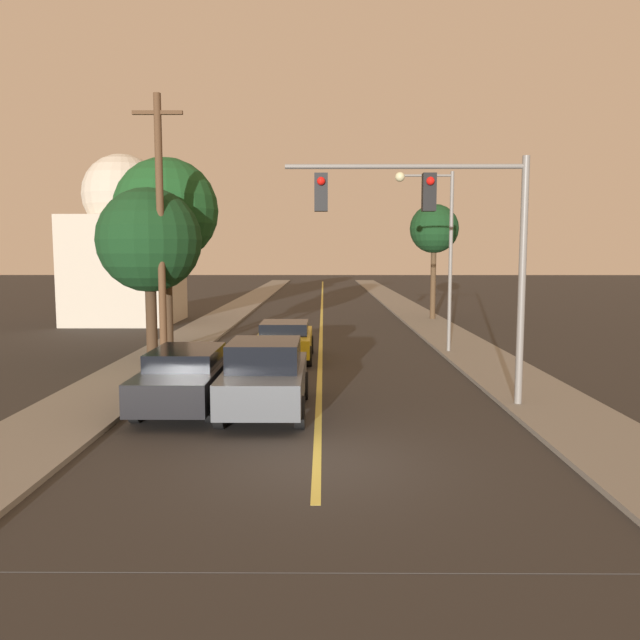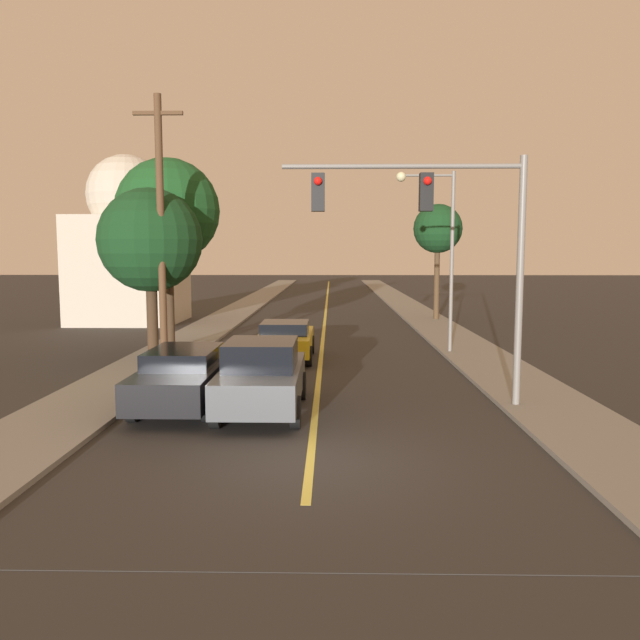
{
  "view_description": "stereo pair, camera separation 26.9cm",
  "coord_description": "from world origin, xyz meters",
  "views": [
    {
      "loc": [
        0.12,
        -11.1,
        3.82
      ],
      "look_at": [
        0.0,
        9.65,
        1.6
      ],
      "focal_mm": 35.0,
      "sensor_mm": 36.0,
      "label": 1
    },
    {
      "loc": [
        0.39,
        -11.1,
        3.82
      ],
      "look_at": [
        0.0,
        9.65,
        1.6
      ],
      "focal_mm": 35.0,
      "sensor_mm": 36.0,
      "label": 2
    }
  ],
  "objects": [
    {
      "name": "tree_left_far",
      "position": [
        -5.86,
        12.81,
        5.43
      ],
      "size": [
        3.94,
        3.94,
        7.3
      ],
      "color": "#3D2B1C",
      "rests_on": "ground"
    },
    {
      "name": "sidewalk_left",
      "position": [
        -5.8,
        36.0,
        0.06
      ],
      "size": [
        2.5,
        80.0,
        0.12
      ],
      "color": "gray",
      "rests_on": "ground"
    },
    {
      "name": "domed_building_left",
      "position": [
        -10.81,
        23.3,
        4.2
      ],
      "size": [
        5.53,
        5.53,
        9.17
      ],
      "color": "#BCB29E",
      "rests_on": "ground"
    },
    {
      "name": "tree_right_near",
      "position": [
        6.33,
        24.26,
        5.15
      ],
      "size": [
        2.74,
        2.74,
        6.46
      ],
      "color": "#4C3823",
      "rests_on": "ground"
    },
    {
      "name": "sidewalk_right",
      "position": [
        5.8,
        36.0,
        0.06
      ],
      "size": [
        2.5,
        80.0,
        0.12
      ],
      "color": "gray",
      "rests_on": "ground"
    },
    {
      "name": "traffic_signal_mast",
      "position": [
        3.02,
        4.07,
        4.48
      ],
      "size": [
        5.84,
        0.42,
        6.02
      ],
      "color": "slate",
      "rests_on": "ground"
    },
    {
      "name": "road_surface",
      "position": [
        0.0,
        36.0,
        0.01
      ],
      "size": [
        9.09,
        80.0,
        0.01
      ],
      "color": "#2D2B28",
      "rests_on": "ground"
    },
    {
      "name": "car_near_lane_front",
      "position": [
        -1.27,
        3.54,
        0.89
      ],
      "size": [
        1.97,
        4.44,
        1.77
      ],
      "color": "#474C51",
      "rests_on": "ground"
    },
    {
      "name": "car_outer_lane_front",
      "position": [
        -3.27,
        4.26,
        0.78
      ],
      "size": [
        1.93,
        5.19,
        1.48
      ],
      "color": "black",
      "rests_on": "ground"
    },
    {
      "name": "car_near_lane_second",
      "position": [
        -1.27,
        11.08,
        0.75
      ],
      "size": [
        2.0,
        4.33,
        1.4
      ],
      "color": "gold",
      "rests_on": "ground"
    },
    {
      "name": "ground_plane",
      "position": [
        0.0,
        0.0,
        0.0
      ],
      "size": [
        200.0,
        200.0,
        0.0
      ],
      "primitive_type": "plane",
      "color": "#2D2B28"
    },
    {
      "name": "streetlamp_right",
      "position": [
        4.35,
        12.46,
        4.5
      ],
      "size": [
        2.19,
        0.36,
        6.73
      ],
      "color": "slate",
      "rests_on": "ground"
    },
    {
      "name": "utility_pole_left",
      "position": [
        -5.15,
        9.16,
        4.65
      ],
      "size": [
        1.6,
        0.24,
        8.73
      ],
      "color": "#513823",
      "rests_on": "ground"
    },
    {
      "name": "tree_left_near",
      "position": [
        -5.89,
        10.47,
        4.26
      ],
      "size": [
        3.58,
        3.58,
        5.95
      ],
      "color": "#3D2B1C",
      "rests_on": "ground"
    }
  ]
}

